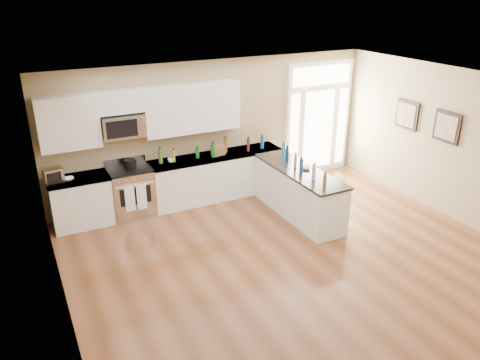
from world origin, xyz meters
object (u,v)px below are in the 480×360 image
object	(u,v)px
stockpot	(130,163)
toaster_oven	(53,176)
peninsula_cabinet	(298,194)
kitchen_range	(131,192)

from	to	relation	value
stockpot	toaster_oven	size ratio (longest dim) A/B	0.75
peninsula_cabinet	toaster_oven	size ratio (longest dim) A/B	7.38
peninsula_cabinet	kitchen_range	world-z (taller)	kitchen_range
peninsula_cabinet	stockpot	xyz separation A→B (m)	(-2.82, 1.48, 0.61)
stockpot	toaster_oven	distance (m)	1.38
peninsula_cabinet	stockpot	world-z (taller)	stockpot
peninsula_cabinet	stockpot	size ratio (longest dim) A/B	9.85
peninsula_cabinet	kitchen_range	xyz separation A→B (m)	(-2.86, 1.45, 0.04)
peninsula_cabinet	stockpot	bearing A→B (deg)	152.34
kitchen_range	stockpot	bearing A→B (deg)	40.76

